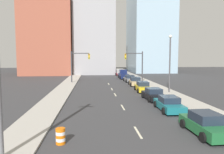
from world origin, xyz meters
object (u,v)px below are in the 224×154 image
object	(u,v)px
street_lamp	(170,60)
sedan_yellow	(143,87)
traffic_signal_left	(77,63)
box_truck_maroon	(121,73)
sedan_gray	(130,79)
sedan_teal	(169,104)
pickup_truck_navy	(123,75)
traffic_barrel	(61,136)
sedan_green	(205,124)
traffic_signal_right	(137,63)
sedan_tan	(135,82)
sedan_black	(154,95)

from	to	relation	value
street_lamp	sedan_yellow	xyz separation A→B (m)	(-3.38, 1.87, -4.07)
traffic_signal_left	box_truck_maroon	bearing A→B (deg)	53.37
street_lamp	sedan_gray	distance (m)	15.30
sedan_teal	pickup_truck_navy	distance (m)	31.20
traffic_signal_left	traffic_barrel	xyz separation A→B (m)	(1.15, -30.50, -3.51)
sedan_green	sedan_teal	world-z (taller)	sedan_green
traffic_signal_left	traffic_barrel	size ratio (longest dim) A/B	6.54
traffic_barrel	sedan_green	xyz separation A→B (m)	(9.35, 0.82, 0.19)
traffic_signal_right	pickup_truck_navy	world-z (taller)	traffic_signal_right
sedan_tan	sedan_gray	xyz separation A→B (m)	(-0.00, 5.89, -0.06)
street_lamp	traffic_signal_right	bearing A→B (deg)	97.61
sedan_yellow	sedan_tan	world-z (taller)	sedan_tan
street_lamp	pickup_truck_navy	world-z (taller)	street_lamp
traffic_signal_left	traffic_barrel	distance (m)	30.73
traffic_barrel	pickup_truck_navy	world-z (taller)	pickup_truck_navy
street_lamp	sedan_yellow	bearing A→B (deg)	151.09
sedan_gray	sedan_tan	bearing A→B (deg)	-92.38
sedan_green	sedan_black	xyz separation A→B (m)	(-0.19, 11.67, -0.03)
street_lamp	sedan_tan	distance (m)	9.94
traffic_signal_left	sedan_tan	world-z (taller)	traffic_signal_left
traffic_signal_right	sedan_teal	distance (m)	23.54
sedan_yellow	pickup_truck_navy	xyz separation A→B (m)	(-0.09, 19.58, 0.17)
traffic_barrel	sedan_black	size ratio (longest dim) A/B	0.22
sedan_teal	sedan_gray	world-z (taller)	sedan_teal
sedan_teal	sedan_black	size ratio (longest dim) A/B	1.04
traffic_signal_right	sedan_yellow	size ratio (longest dim) A/B	1.32
traffic_signal_left	sedan_yellow	distance (m)	15.99
sedan_teal	sedan_yellow	distance (m)	11.62
sedan_yellow	pickup_truck_navy	size ratio (longest dim) A/B	0.88
pickup_truck_navy	box_truck_maroon	bearing A→B (deg)	88.25
sedan_green	sedan_yellow	world-z (taller)	sedan_green
sedan_green	sedan_gray	bearing A→B (deg)	87.93
sedan_green	pickup_truck_navy	distance (m)	37.66
sedan_black	sedan_tan	size ratio (longest dim) A/B	1.02
sedan_black	sedan_gray	bearing A→B (deg)	86.63
sedan_tan	street_lamp	bearing A→B (deg)	-67.37
sedan_gray	pickup_truck_navy	distance (m)	7.06
traffic_signal_right	street_lamp	size ratio (longest dim) A/B	0.76
sedan_yellow	sedan_gray	world-z (taller)	sedan_yellow
traffic_signal_right	sedan_yellow	xyz separation A→B (m)	(-1.58, -11.61, -3.31)
sedan_teal	sedan_yellow	size ratio (longest dim) A/B	0.98
street_lamp	sedan_tan	size ratio (longest dim) A/B	1.89
sedan_gray	box_truck_maroon	xyz separation A→B (m)	(-0.05, 13.38, 0.27)
street_lamp	sedan_green	bearing A→B (deg)	-101.70
sedan_green	sedan_black	distance (m)	11.67
sedan_green	sedan_tan	size ratio (longest dim) A/B	1.03
street_lamp	traffic_barrel	bearing A→B (deg)	-126.74
traffic_signal_right	traffic_barrel	distance (m)	32.59
traffic_signal_right	pickup_truck_navy	distance (m)	8.72
sedan_tan	pickup_truck_navy	distance (m)	12.95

